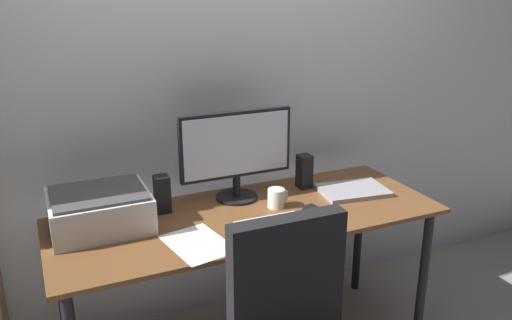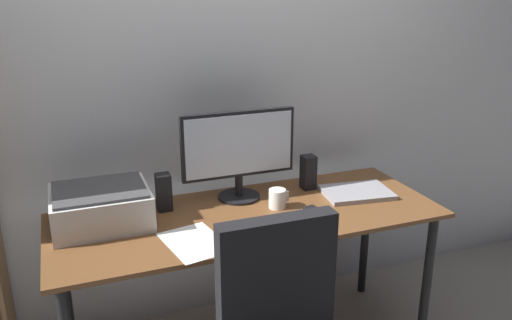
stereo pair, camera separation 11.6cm
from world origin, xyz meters
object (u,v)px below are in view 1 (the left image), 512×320
Objects in this scene: keyboard at (270,223)px; speaker_left at (162,194)px; monitor at (236,150)px; mouse at (314,211)px; desk at (248,231)px; laptop at (353,190)px; speaker_right at (304,171)px; printer at (100,210)px; coffee_mug at (276,198)px.

speaker_left is at bearing 141.12° from keyboard.
monitor is 0.45m from mouse.
monitor is at bearing 94.36° from keyboard.
laptop is at bearing 2.03° from desk.
monitor is 1.69× the size of laptop.
speaker_right is at bearing 0.00° from speaker_left.
speaker_left and speaker_right have the same top height.
laptop is 1.88× the size of speaker_left.
desk is at bearing -11.78° from printer.
speaker_left is (-0.49, 0.16, 0.04)m from coffee_mug.
coffee_mug is 0.55× the size of speaker_right.
desk is 3.17× the size of monitor.
keyboard is 0.22m from mouse.
monitor reaches higher than coffee_mug.
keyboard is 0.47m from speaker_right.
laptop is 0.25m from speaker_right.
monitor is at bearing 5.20° from printer.
coffee_mug is (0.13, -0.17, -0.20)m from monitor.
monitor reaches higher than laptop.
printer is at bearing -169.77° from speaker_left.
printer is at bearing -177.13° from speaker_right.
speaker_left is (-0.34, 0.18, 0.17)m from desk.
coffee_mug is at bearing -8.25° from printer.
keyboard is 0.91× the size of laptop.
speaker_right is at bearing 44.17° from keyboard.
speaker_left is at bearing 180.00° from speaker_right.
speaker_left is 1.00× the size of speaker_right.
speaker_right is at bearing 25.08° from desk.
printer reaches higher than mouse.
keyboard is at bearing -74.35° from desk.
keyboard is 0.72× the size of printer.
keyboard reaches higher than desk.
desk is 0.45m from speaker_right.
speaker_right is at bearing 58.20° from mouse.
monitor is 0.66m from printer.
mouse is 0.30× the size of laptop.
keyboard is (0.04, -0.14, 0.09)m from desk.
desk is 0.42m from speaker_left.
coffee_mug is at bearing 56.84° from keyboard.
monitor is at bearing 117.14° from mouse.
monitor is 0.39m from speaker_left.
keyboard is 1.71× the size of speaker_left.
coffee_mug is at bearing -145.55° from speaker_right.
desk is 0.19m from coffee_mug.
monitor is 0.61m from laptop.
desk is 4.30× the size of printer.
mouse is at bearing -27.03° from speaker_left.
desk is 10.12× the size of speaker_right.
keyboard is at bearing 173.15° from mouse.
speaker_left reaches higher than mouse.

